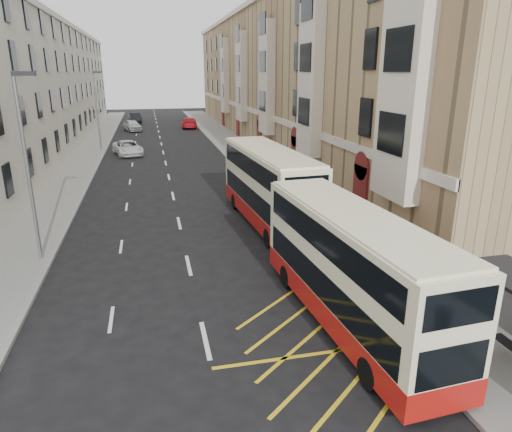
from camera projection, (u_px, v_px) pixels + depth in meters
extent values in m
cube|color=slate|center=(259.00, 167.00, 40.29)|extent=(4.00, 120.00, 0.15)
cube|color=slate|center=(74.00, 175.00, 36.95)|extent=(3.00, 120.00, 0.15)
cube|color=gray|center=(237.00, 168.00, 39.86)|extent=(0.25, 120.00, 0.15)
cube|color=gray|center=(93.00, 175.00, 37.27)|extent=(0.25, 120.00, 0.15)
cube|color=tan|center=(286.00, 77.00, 53.94)|extent=(10.00, 79.00, 15.00)
cube|color=beige|center=(245.00, 108.00, 53.91)|extent=(0.18, 79.00, 0.50)
cube|color=beige|center=(244.00, 6.00, 50.56)|extent=(0.40, 79.00, 0.50)
cube|color=beige|center=(404.00, 87.00, 19.83)|extent=(0.80, 3.20, 10.00)
cube|color=beige|center=(311.00, 81.00, 30.97)|extent=(0.80, 3.20, 10.00)
cube|color=beige|center=(267.00, 78.00, 42.11)|extent=(0.80, 3.20, 10.00)
cube|color=beige|center=(241.00, 77.00, 53.25)|extent=(0.80, 3.20, 10.00)
cube|color=beige|center=(225.00, 76.00, 64.39)|extent=(0.80, 3.20, 10.00)
cube|color=maroon|center=(360.00, 192.00, 25.37)|extent=(0.20, 1.60, 3.00)
cube|color=maroon|center=(295.00, 155.00, 36.51)|extent=(0.20, 1.60, 3.00)
cube|color=maroon|center=(260.00, 136.00, 47.64)|extent=(0.20, 1.60, 3.00)
cube|color=maroon|center=(238.00, 124.00, 58.78)|extent=(0.20, 1.60, 3.00)
cube|color=maroon|center=(223.00, 115.00, 69.92)|extent=(0.20, 1.60, 3.00)
cube|color=beige|center=(27.00, 87.00, 48.09)|extent=(9.00, 79.00, 13.00)
cube|color=beige|center=(65.00, 22.00, 47.10)|extent=(0.30, 79.00, 0.50)
cube|color=black|center=(463.00, 304.00, 13.70)|extent=(0.08, 0.08, 2.60)
cube|color=black|center=(500.00, 300.00, 13.97)|extent=(0.08, 0.08, 2.60)
cylinder|color=red|center=(410.00, 323.00, 14.21)|extent=(0.06, 0.06, 1.00)
cylinder|color=red|center=(364.00, 279.00, 17.23)|extent=(0.06, 0.06, 1.00)
cylinder|color=red|center=(331.00, 248.00, 20.25)|extent=(0.06, 0.06, 1.00)
cube|color=red|center=(365.00, 267.00, 17.08)|extent=(0.05, 6.50, 0.06)
cube|color=red|center=(364.00, 278.00, 17.21)|extent=(0.05, 6.50, 0.06)
cylinder|color=gray|center=(28.00, 170.00, 19.24)|extent=(0.16, 0.16, 8.00)
cube|color=black|center=(24.00, 74.00, 18.15)|extent=(0.90, 0.18, 0.18)
cylinder|color=gray|center=(97.00, 112.00, 47.09)|extent=(0.16, 0.16, 8.00)
cube|color=black|center=(97.00, 72.00, 45.99)|extent=(0.90, 0.18, 0.18)
cube|color=#F5EDBF|center=(351.00, 267.00, 14.81)|extent=(2.85, 9.94, 3.52)
cube|color=#A5130F|center=(348.00, 304.00, 15.22)|extent=(2.88, 9.97, 0.80)
cube|color=black|center=(350.00, 279.00, 14.93)|extent=(2.84, 9.16, 0.98)
cube|color=black|center=(353.00, 235.00, 14.48)|extent=(2.84, 9.16, 0.89)
cube|color=#F5EDBF|center=(354.00, 214.00, 14.26)|extent=(2.74, 9.54, 0.11)
cube|color=black|center=(295.00, 230.00, 19.38)|extent=(1.90, 0.19, 1.16)
cube|color=black|center=(297.00, 188.00, 18.83)|extent=(1.56, 0.17, 0.40)
cube|color=black|center=(452.00, 365.00, 10.46)|extent=(1.90, 0.19, 1.07)
cylinder|color=black|center=(287.00, 277.00, 17.89)|extent=(0.31, 0.91, 0.89)
cylinder|color=black|center=(334.00, 270.00, 18.44)|extent=(0.31, 0.91, 0.89)
cylinder|color=black|center=(369.00, 373.00, 12.16)|extent=(0.31, 0.91, 0.89)
cylinder|color=black|center=(433.00, 360.00, 12.71)|extent=(0.31, 0.91, 0.89)
cube|color=#F5EDBF|center=(269.00, 185.00, 24.76)|extent=(3.01, 10.62, 3.77)
cube|color=#A5130F|center=(269.00, 211.00, 25.20)|extent=(3.04, 10.65, 0.86)
cube|color=black|center=(269.00, 193.00, 24.89)|extent=(2.99, 9.78, 1.05)
cube|color=black|center=(269.00, 164.00, 24.40)|extent=(2.99, 9.78, 0.95)
cube|color=#F5EDBF|center=(269.00, 150.00, 24.17)|extent=(2.89, 10.19, 0.11)
cube|color=black|center=(244.00, 173.00, 29.66)|extent=(2.03, 0.20, 1.24)
cube|color=black|center=(244.00, 143.00, 29.06)|extent=(1.67, 0.18, 0.43)
cube|color=black|center=(305.00, 221.00, 20.10)|extent=(2.03, 0.20, 1.14)
cylinder|color=black|center=(235.00, 202.00, 28.06)|extent=(0.32, 0.97, 0.95)
cylinder|color=black|center=(268.00, 199.00, 28.64)|extent=(0.32, 0.97, 0.95)
cylinder|color=black|center=(269.00, 238.00, 21.92)|extent=(0.32, 0.97, 0.95)
cylinder|color=black|center=(310.00, 234.00, 22.51)|extent=(0.32, 0.97, 0.95)
imported|color=black|center=(415.00, 267.00, 17.31)|extent=(1.09, 0.61, 1.75)
imported|color=silver|center=(128.00, 148.00, 46.23)|extent=(3.46, 5.55, 1.43)
imported|color=#B7BBC0|center=(132.00, 126.00, 64.60)|extent=(3.11, 5.00, 1.59)
imported|color=black|center=(135.00, 118.00, 75.35)|extent=(2.24, 5.05, 1.61)
imported|color=#AC101A|center=(189.00, 123.00, 68.23)|extent=(2.59, 5.59, 1.58)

